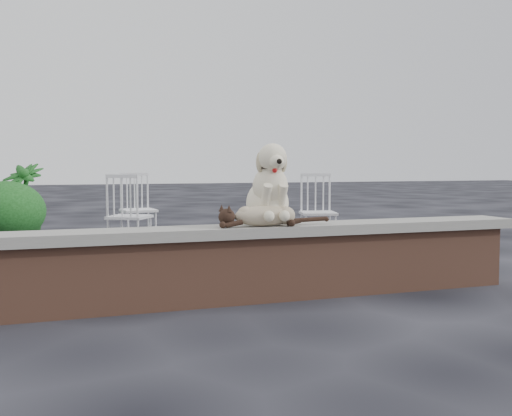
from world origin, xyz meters
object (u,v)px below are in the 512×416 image
object	(u,v)px
dog	(267,183)
potted_plant_b	(23,200)
chair_d	(318,212)
cat	(265,214)
chair_b	(138,209)
chair_c	(129,215)

from	to	relation	value
dog	potted_plant_b	xyz separation A→B (m)	(-1.89, 5.21, -0.37)
chair_d	dog	bearing A→B (deg)	-108.49
dog	cat	xyz separation A→B (m)	(-0.08, -0.15, -0.23)
cat	chair_b	xyz separation A→B (m)	(-0.37, 3.72, -0.20)
chair_c	chair_d	bearing A→B (deg)	-153.70
chair_b	chair_c	size ratio (longest dim) A/B	1.00
chair_b	chair_c	xyz separation A→B (m)	(-0.25, -0.98, 0.00)
cat	dog	bearing A→B (deg)	65.96
chair_c	chair_b	bearing A→B (deg)	-72.51
chair_c	potted_plant_b	distance (m)	2.88
chair_b	cat	bearing A→B (deg)	-89.87
dog	potted_plant_b	size ratio (longest dim) A/B	0.60
chair_d	chair_b	bearing A→B (deg)	164.11
chair_c	potted_plant_b	world-z (taller)	potted_plant_b
cat	chair_c	world-z (taller)	chair_c
dog	chair_b	world-z (taller)	dog
cat	potted_plant_b	distance (m)	5.66
potted_plant_b	chair_d	bearing A→B (deg)	-39.53
chair_b	chair_c	distance (m)	1.02
potted_plant_b	chair_c	bearing A→B (deg)	-65.76
chair_b	potted_plant_b	size ratio (longest dim) A/B	0.88
dog	chair_d	distance (m)	2.86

